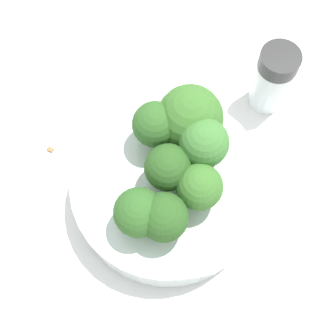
# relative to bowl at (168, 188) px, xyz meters

# --- Properties ---
(ground_plane) EXTENTS (3.00, 3.00, 0.00)m
(ground_plane) POSITION_rel_bowl_xyz_m (0.00, 0.00, -0.02)
(ground_plane) COLOR white
(bowl) EXTENTS (0.17, 0.17, 0.04)m
(bowl) POSITION_rel_bowl_xyz_m (0.00, 0.00, 0.00)
(bowl) COLOR silver
(bowl) RESTS_ON ground_plane
(broccoli_floret_0) EXTENTS (0.04, 0.04, 0.05)m
(broccoli_floret_0) POSITION_rel_bowl_xyz_m (0.01, -0.04, 0.05)
(broccoli_floret_0) COLOR #8EB770
(broccoli_floret_0) RESTS_ON bowl
(broccoli_floret_1) EXTENTS (0.04, 0.04, 0.05)m
(broccoli_floret_1) POSITION_rel_bowl_xyz_m (0.00, -0.00, 0.05)
(broccoli_floret_1) COLOR #7A9E5B
(broccoli_floret_1) RESTS_ON bowl
(broccoli_floret_2) EXTENTS (0.04, 0.04, 0.05)m
(broccoli_floret_2) POSITION_rel_bowl_xyz_m (-0.00, 0.04, 0.05)
(broccoli_floret_2) COLOR #84AD66
(broccoli_floret_2) RESTS_ON bowl
(broccoli_floret_3) EXTENTS (0.06, 0.06, 0.06)m
(broccoli_floret_3) POSITION_rel_bowl_xyz_m (-0.01, -0.05, 0.05)
(broccoli_floret_3) COLOR #7A9E5B
(broccoli_floret_3) RESTS_ON bowl
(broccoli_floret_4) EXTENTS (0.04, 0.04, 0.06)m
(broccoli_floret_4) POSITION_rel_bowl_xyz_m (-0.03, -0.02, 0.05)
(broccoli_floret_4) COLOR #8EB770
(broccoli_floret_4) RESTS_ON bowl
(broccoli_floret_5) EXTENTS (0.04, 0.04, 0.05)m
(broccoli_floret_5) POSITION_rel_bowl_xyz_m (0.02, 0.04, 0.05)
(broccoli_floret_5) COLOR #84AD66
(broccoli_floret_5) RESTS_ON bowl
(broccoli_floret_6) EXTENTS (0.04, 0.04, 0.05)m
(broccoli_floret_6) POSITION_rel_bowl_xyz_m (-0.03, 0.01, 0.05)
(broccoli_floret_6) COLOR #7A9E5B
(broccoli_floret_6) RESTS_ON bowl
(pepper_shaker) EXTENTS (0.04, 0.04, 0.08)m
(pepper_shaker) POSITION_rel_bowl_xyz_m (-0.09, -0.11, 0.02)
(pepper_shaker) COLOR silver
(pepper_shaker) RESTS_ON ground_plane
(almond_crumb_1) EXTENTS (0.01, 0.01, 0.01)m
(almond_crumb_1) POSITION_rel_bowl_xyz_m (0.12, -0.04, -0.02)
(almond_crumb_1) COLOR olive
(almond_crumb_1) RESTS_ON ground_plane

